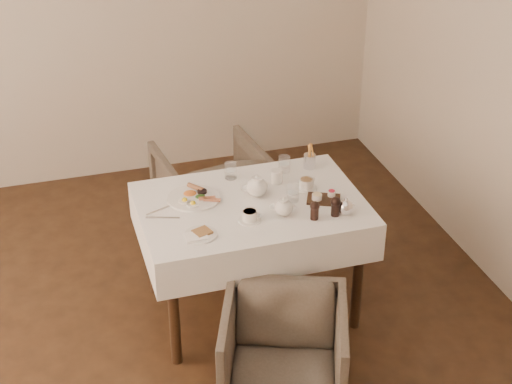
{
  "coord_description": "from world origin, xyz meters",
  "views": [
    {
      "loc": [
        -0.41,
        -3.19,
        3.04
      ],
      "look_at": [
        0.7,
        0.49,
        0.82
      ],
      "focal_mm": 55.0,
      "sensor_mm": 36.0,
      "label": 1
    }
  ],
  "objects": [
    {
      "name": "silver_pot",
      "position": [
        1.14,
        0.22,
        0.81
      ],
      "size": [
        0.12,
        0.11,
        0.11
      ],
      "primitive_type": null,
      "rotation": [
        0.0,
        0.0,
        -0.3
      ],
      "color": "white",
      "rests_on": "table"
    },
    {
      "name": "armchair_near",
      "position": [
        0.62,
        -0.28,
        0.29
      ],
      "size": [
        0.82,
        0.83,
        0.59
      ],
      "primitive_type": "imported",
      "rotation": [
        0.0,
        0.0,
        -0.36
      ],
      "color": "#494035",
      "rests_on": "ground"
    },
    {
      "name": "teacup_far",
      "position": [
        1.03,
        0.56,
        0.78
      ],
      "size": [
        0.13,
        0.13,
        0.06
      ],
      "rotation": [
        0.0,
        0.0,
        0.37
      ],
      "color": "white",
      "rests_on": "table"
    },
    {
      "name": "pepper_mill_left",
      "position": [
        0.96,
        0.23,
        0.81
      ],
      "size": [
        0.06,
        0.06,
        0.11
      ],
      "primitive_type": null,
      "rotation": [
        0.0,
        0.0,
        -0.04
      ],
      "color": "black",
      "rests_on": "table"
    },
    {
      "name": "glass_mid",
      "position": [
        0.91,
        0.45,
        0.8
      ],
      "size": [
        0.08,
        0.08,
        0.1
      ],
      "primitive_type": "cylinder",
      "rotation": [
        0.0,
        0.0,
        0.18
      ],
      "color": "silver",
      "rests_on": "table"
    },
    {
      "name": "cutlery_fork",
      "position": [
        0.16,
        0.56,
        0.76
      ],
      "size": [
        0.17,
        0.08,
        0.0
      ],
      "primitive_type": "cube",
      "rotation": [
        0.0,
        0.0,
        1.97
      ],
      "color": "silver",
      "rests_on": "table"
    },
    {
      "name": "table",
      "position": [
        0.67,
        0.49,
        0.64
      ],
      "size": [
        1.28,
        0.88,
        0.75
      ],
      "color": "black",
      "rests_on": "ground"
    },
    {
      "name": "fries_cup",
      "position": [
        1.14,
        0.8,
        0.82
      ],
      "size": [
        0.07,
        0.07,
        0.16
      ],
      "rotation": [
        0.0,
        0.0,
        -0.17
      ],
      "color": "silver",
      "rests_on": "table"
    },
    {
      "name": "teapot_centre",
      "position": [
        0.73,
        0.56,
        0.82
      ],
      "size": [
        0.19,
        0.15,
        0.14
      ],
      "primitive_type": null,
      "rotation": [
        0.0,
        0.0,
        -0.11
      ],
      "color": "white",
      "rests_on": "table"
    },
    {
      "name": "glass_left",
      "position": [
        0.64,
        0.81,
        0.81
      ],
      "size": [
        0.09,
        0.09,
        0.1
      ],
      "primitive_type": "cylinder",
      "rotation": [
        0.0,
        0.0,
        -0.21
      ],
      "color": "silver",
      "rests_on": "table"
    },
    {
      "name": "armchair_far",
      "position": [
        0.66,
        1.42,
        0.32
      ],
      "size": [
        0.77,
        0.79,
        0.65
      ],
      "primitive_type": "imported",
      "rotation": [
        0.0,
        0.0,
        3.26
      ],
      "color": "#494035",
      "rests_on": "ground"
    },
    {
      "name": "teapot_front",
      "position": [
        0.81,
        0.31,
        0.81
      ],
      "size": [
        0.18,
        0.16,
        0.12
      ],
      "primitive_type": null,
      "rotation": [
        0.0,
        0.0,
        -0.38
      ],
      "color": "white",
      "rests_on": "table"
    },
    {
      "name": "cutlery_knife",
      "position": [
        0.16,
        0.48,
        0.76
      ],
      "size": [
        0.18,
        0.08,
        0.0
      ],
      "primitive_type": "cube",
      "rotation": [
        0.0,
        0.0,
        1.24
      ],
      "color": "silver",
      "rests_on": "table"
    },
    {
      "name": "side_plate",
      "position": [
        0.31,
        0.24,
        0.76
      ],
      "size": [
        0.18,
        0.18,
        0.02
      ],
      "rotation": [
        0.0,
        0.0,
        0.14
      ],
      "color": "white",
      "rests_on": "table"
    },
    {
      "name": "breakfast_plate",
      "position": [
        0.37,
        0.63,
        0.77
      ],
      "size": [
        0.3,
        0.3,
        0.04
      ],
      "rotation": [
        0.0,
        0.0,
        0.22
      ],
      "color": "white",
      "rests_on": "table"
    },
    {
      "name": "creamer",
      "position": [
        0.89,
        0.67,
        0.8
      ],
      "size": [
        0.08,
        0.08,
        0.08
      ],
      "primitive_type": "cylinder",
      "rotation": [
        0.0,
        0.0,
        -0.25
      ],
      "color": "white",
      "rests_on": "table"
    },
    {
      "name": "pepper_mill_right",
      "position": [
        1.08,
        0.23,
        0.81
      ],
      "size": [
        0.07,
        0.07,
        0.12
      ],
      "primitive_type": null,
      "rotation": [
        0.0,
        0.0,
        0.33
      ],
      "color": "black",
      "rests_on": "table"
    },
    {
      "name": "condiment_board",
      "position": [
        1.08,
        0.4,
        0.77
      ],
      "size": [
        0.22,
        0.19,
        0.05
      ],
      "rotation": [
        0.0,
        0.0,
        -0.43
      ],
      "color": "black",
      "rests_on": "table"
    },
    {
      "name": "glass_right",
      "position": [
        0.97,
        0.79,
        0.81
      ],
      "size": [
        0.09,
        0.09,
        0.1
      ],
      "primitive_type": "cylinder",
      "rotation": [
        0.0,
        0.0,
        0.2
      ],
      "color": "silver",
      "rests_on": "table"
    },
    {
      "name": "teacup_near",
      "position": [
        0.61,
        0.31,
        0.78
      ],
      "size": [
        0.13,
        0.13,
        0.06
      ],
      "rotation": [
        0.0,
        0.0,
        -0.41
      ],
      "color": "white",
      "rests_on": "table"
    }
  ]
}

